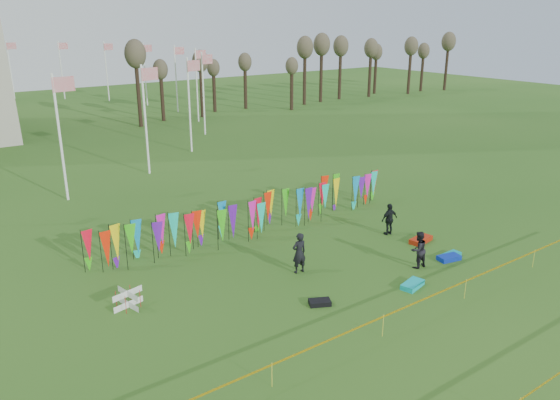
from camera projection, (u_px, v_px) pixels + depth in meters
ground at (377, 299)px, 22.78m from camera, size 160.00×160.00×0.00m
banner_row at (261, 211)px, 29.53m from camera, size 18.64×0.64×2.07m
caution_tape_near at (413, 305)px, 20.79m from camera, size 26.00×0.02×0.90m
caution_tape_far at (553, 378)px, 16.56m from camera, size 26.00×0.02×0.90m
tree_line at (312, 56)px, 72.36m from camera, size 53.92×1.92×7.84m
box_kite at (128, 299)px, 22.00m from camera, size 0.70×0.70×0.78m
person_left at (299, 253)px, 24.88m from camera, size 0.75×0.58×1.95m
person_mid at (418, 250)px, 25.41m from camera, size 0.90×0.59×1.79m
person_right at (389, 219)px, 29.29m from camera, size 1.08×0.68×1.75m
kite_bag_turquoise at (413, 285)px, 23.76m from camera, size 1.28×0.85×0.23m
kite_bag_blue at (449, 258)px, 26.42m from camera, size 1.18×0.78×0.23m
kite_bag_red at (421, 240)px, 28.52m from camera, size 1.46×0.86×0.25m
kite_bag_black at (320, 302)px, 22.32m from camera, size 1.02×0.85×0.20m
kite_bag_teal at (451, 255)px, 26.77m from camera, size 1.03×0.52×0.19m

